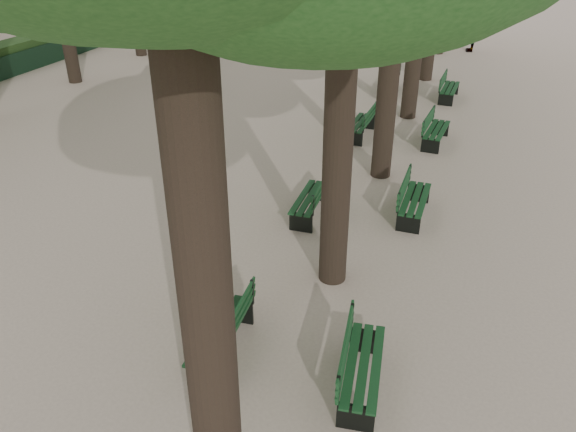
% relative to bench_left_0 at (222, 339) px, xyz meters
% --- Properties ---
extents(ground, '(120.00, 120.00, 0.00)m').
position_rel_bench_left_0_xyz_m(ground, '(-0.37, -0.43, -0.27)').
color(ground, '#BCA28E').
rests_on(ground, ground).
extents(bench_left_0, '(0.69, 1.84, 0.92)m').
position_rel_bench_left_0_xyz_m(bench_left_0, '(0.00, 0.00, 0.00)').
color(bench_left_0, black).
rests_on(bench_left_0, ground).
extents(bench_left_1, '(0.61, 1.81, 0.92)m').
position_rel_bench_left_0_xyz_m(bench_left_1, '(0.00, 4.84, 0.00)').
color(bench_left_1, black).
rests_on(bench_left_1, ground).
extents(bench_left_2, '(0.63, 1.82, 0.92)m').
position_rel_bench_left_0_xyz_m(bench_left_2, '(0.00, 10.20, 0.00)').
color(bench_left_2, black).
rests_on(bench_left_2, ground).
extents(bench_left_3, '(0.63, 1.82, 0.92)m').
position_rel_bench_left_0_xyz_m(bench_left_3, '(0.00, 15.47, 0.00)').
color(bench_left_3, black).
rests_on(bench_left_3, ground).
extents(bench_right_0, '(0.77, 1.85, 0.92)m').
position_rel_bench_left_0_xyz_m(bench_right_0, '(2.27, -0.03, 0.00)').
color(bench_right_0, black).
rests_on(bench_right_0, ground).
extents(bench_right_1, '(0.59, 1.81, 0.92)m').
position_rel_bench_left_0_xyz_m(bench_right_1, '(2.27, 5.56, 0.00)').
color(bench_right_1, black).
rests_on(bench_right_1, ground).
extents(bench_right_2, '(0.71, 1.84, 0.92)m').
position_rel_bench_left_0_xyz_m(bench_right_2, '(2.27, 10.34, 0.00)').
color(bench_right_2, black).
rests_on(bench_right_2, ground).
extents(bench_right_3, '(0.66, 1.83, 0.92)m').
position_rel_bench_left_0_xyz_m(bench_right_3, '(2.27, 15.03, 0.00)').
color(bench_right_3, black).
rests_on(bench_right_3, ground).
extents(man_with_map, '(0.68, 0.73, 1.66)m').
position_rel_bench_left_0_xyz_m(man_with_map, '(-0.41, 0.67, 0.56)').
color(man_with_map, black).
rests_on(man_with_map, ground).
extents(pedestrian_c, '(0.45, 1.12, 1.87)m').
position_rel_bench_left_0_xyz_m(pedestrian_c, '(2.62, 23.54, 0.66)').
color(pedestrian_c, '#262628').
rests_on(pedestrian_c, ground).
extents(pedestrian_b, '(0.93, 0.95, 1.57)m').
position_rel_bench_left_0_xyz_m(pedestrian_b, '(1.13, 27.48, 0.51)').
color(pedestrian_b, '#262628').
rests_on(pedestrian_b, ground).
extents(pedestrian_d, '(0.42, 0.82, 1.61)m').
position_rel_bench_left_0_xyz_m(pedestrian_d, '(-5.11, 29.49, 0.53)').
color(pedestrian_d, '#262628').
rests_on(pedestrian_d, ground).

